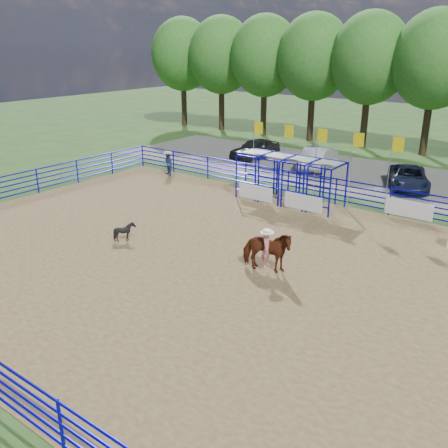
% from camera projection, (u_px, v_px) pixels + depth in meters
% --- Properties ---
extents(ground, '(120.00, 120.00, 0.00)m').
position_uv_depth(ground, '(227.00, 266.00, 20.09)').
color(ground, '#385C24').
rests_on(ground, ground).
extents(arena_dirt, '(30.00, 20.00, 0.02)m').
position_uv_depth(arena_dirt, '(227.00, 266.00, 20.08)').
color(arena_dirt, olive).
rests_on(arena_dirt, ground).
extents(gravel_strip, '(40.00, 10.00, 0.01)m').
position_uv_depth(gravel_strip, '(381.00, 178.00, 32.84)').
color(gravel_strip, slate).
rests_on(gravel_strip, ground).
extents(horse_and_rider, '(2.21, 1.47, 2.46)m').
position_uv_depth(horse_and_rider, '(267.00, 249.00, 19.25)').
color(horse_and_rider, '#5E2712').
rests_on(horse_and_rider, arena_dirt).
extents(calf, '(0.92, 0.85, 0.89)m').
position_uv_depth(calf, '(125.00, 232.00, 22.39)').
color(calf, black).
rests_on(calf, arena_dirt).
extents(spectator_cowboy, '(0.90, 0.80, 1.59)m').
position_uv_depth(spectator_cowboy, '(168.00, 163.00, 33.24)').
color(spectator_cowboy, navy).
rests_on(spectator_cowboy, arena_dirt).
extents(car_a, '(2.49, 4.61, 1.49)m').
position_uv_depth(car_a, '(255.00, 149.00, 38.16)').
color(car_a, black).
rests_on(car_a, gravel_strip).
extents(car_b, '(2.52, 5.04, 1.59)m').
position_uv_depth(car_b, '(318.00, 157.00, 35.08)').
color(car_b, '#96989E').
rests_on(car_b, gravel_strip).
extents(car_c, '(3.85, 5.26, 1.33)m').
position_uv_depth(car_c, '(408.00, 178.00, 30.38)').
color(car_c, black).
rests_on(car_c, gravel_strip).
extents(perimeter_fence, '(30.10, 20.10, 1.50)m').
position_uv_depth(perimeter_fence, '(227.00, 249.00, 19.83)').
color(perimeter_fence, '#0B08B6').
rests_on(perimeter_fence, ground).
extents(chute_assembly, '(19.32, 2.41, 4.20)m').
position_uv_depth(chute_assembly, '(295.00, 182.00, 27.35)').
color(chute_assembly, '#0B08B6').
rests_on(chute_assembly, ground).
extents(treeline, '(56.40, 6.40, 11.24)m').
position_uv_depth(treeline, '(436.00, 55.00, 36.98)').
color(treeline, '#3F2B19').
rests_on(treeline, ground).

